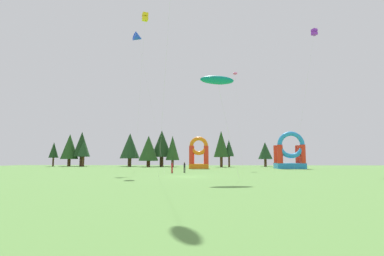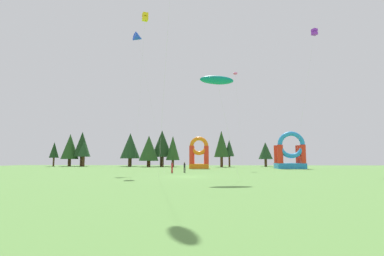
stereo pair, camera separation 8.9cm
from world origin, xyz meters
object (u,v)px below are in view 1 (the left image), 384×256
Objects in this scene: kite_purple_box at (314,33)px; person_left_edge at (185,166)px; person_far_side at (172,166)px; inflatable_blue_arch at (290,155)px; kite_yellow_box at (145,17)px; kite_pink_parafoil at (235,74)px; kite_blue_delta at (138,38)px; kite_teal_parafoil at (217,80)px; inflatable_yellow_castle at (199,156)px.

kite_purple_box is 30.13m from person_left_edge.
inflatable_blue_arch is (23.52, 20.09, 1.98)m from person_far_side.
kite_yellow_box is 3.17× the size of inflatable_blue_arch.
kite_pink_parafoil is (15.96, 15.38, -4.99)m from kite_yellow_box.
person_left_edge is at bearing -178.25° from kite_purple_box.
kite_purple_box reaches higher than inflatable_blue_arch.
person_left_edge is (6.35, 1.18, -23.88)m from kite_yellow_box.
kite_pink_parafoil is at bearing 56.19° from person_left_edge.
kite_yellow_box reaches higher than inflatable_blue_arch.
kite_blue_delta is at bearing -150.64° from inflatable_blue_arch.
kite_blue_delta is at bearing 122.17° from person_far_side.
kite_pink_parafoil reaches higher than person_left_edge.
person_far_side is at bearing -0.02° from kite_yellow_box.
kite_pink_parafoil is 25.51m from person_left_edge.
kite_yellow_box is (-27.36, -1.82, 2.29)m from kite_purple_box.
inflatable_blue_arch is at bearing 63.84° from kite_teal_parafoil.
inflatable_yellow_castle reaches higher than person_far_side.
kite_teal_parafoil is 1.34× the size of inflatable_blue_arch.
kite_yellow_box is 15.61× the size of person_left_edge.
kite_teal_parafoil is 25.60m from kite_blue_delta.
kite_yellow_box is 40.85m from inflatable_blue_arch.
kite_blue_delta reaches higher than inflatable_yellow_castle.
inflatable_yellow_castle is (1.86, 18.86, 1.73)m from person_left_edge.
kite_yellow_box is 23.59m from kite_teal_parafoil.
kite_yellow_box is at bearing -136.05° from kite_pink_parafoil.
kite_pink_parafoil is 12.48× the size of person_left_edge.
kite_purple_box is 0.97× the size of kite_blue_delta.
person_left_edge is at bearing -124.07° from kite_pink_parafoil.
kite_teal_parafoil is 6.61× the size of person_left_edge.
person_far_side is at bearing -27.28° from kite_blue_delta.
kite_blue_delta is at bearing -120.92° from inflatable_yellow_castle.
kite_blue_delta is (-1.83, 3.28, -1.97)m from kite_yellow_box.
kite_purple_box is at bearing 3.80° from kite_yellow_box.
inflatable_blue_arch is (19.85, 0.06, 0.29)m from inflatable_yellow_castle.
inflatable_yellow_castle is at bearing 136.43° from kite_purple_box.
kite_teal_parafoil reaches higher than inflatable_yellow_castle.
person_left_edge is 0.20× the size of inflatable_blue_arch.
kite_teal_parafoil is at bearing -97.94° from person_far_side.
inflatable_blue_arch is at bearing 29.36° from kite_blue_delta.
kite_yellow_box is 30.97m from inflatable_yellow_castle.
kite_purple_box is at bearing -49.95° from kite_pink_parafoil.
person_far_side is 0.21× the size of inflatable_blue_arch.
inflatable_blue_arch is (29.89, 16.81, -19.89)m from kite_blue_delta.
person_left_edge is at bearing -95.63° from inflatable_yellow_castle.
kite_yellow_box is at bearing 125.69° from kite_teal_parafoil.
person_left_edge is (-9.61, -14.21, -18.89)m from kite_pink_parafoil.
kite_pink_parafoil reaches higher than inflatable_blue_arch.
kite_yellow_box is 3.66× the size of inflatable_yellow_castle.
inflatable_blue_arch is at bearing 0.16° from inflatable_yellow_castle.
kite_teal_parafoil is at bearing -55.42° from kite_blue_delta.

